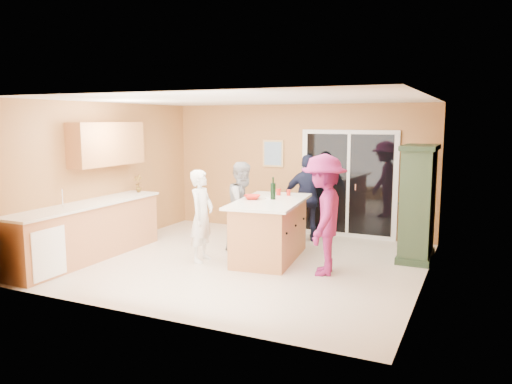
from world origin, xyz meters
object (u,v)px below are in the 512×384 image
at_px(green_hutch, 418,204).
at_px(woman_white, 202,216).
at_px(woman_navy, 308,198).
at_px(kitchen_island, 270,231).
at_px(woman_grey, 244,206).
at_px(woman_magenta, 323,215).

xyz_separation_m(green_hutch, woman_white, (-3.17, -1.56, -0.17)).
bearing_deg(woman_navy, woman_white, 44.87).
height_order(kitchen_island, woman_grey, woman_grey).
bearing_deg(woman_white, woman_grey, -21.01).
xyz_separation_m(woman_navy, woman_magenta, (0.88, -1.89, 0.08)).
bearing_deg(woman_magenta, woman_white, -96.29).
height_order(green_hutch, woman_white, green_hutch).
height_order(green_hutch, woman_grey, green_hutch).
relative_size(kitchen_island, woman_navy, 1.21).
height_order(woman_white, woman_magenta, woman_magenta).
relative_size(woman_white, woman_magenta, 0.83).
height_order(woman_grey, woman_magenta, woman_magenta).
distance_m(green_hutch, woman_magenta, 1.83).
distance_m(kitchen_island, green_hutch, 2.47).
height_order(woman_white, woman_navy, woman_navy).
bearing_deg(woman_magenta, green_hutch, 128.83).
distance_m(woman_white, woman_navy, 2.33).
height_order(kitchen_island, woman_magenta, woman_magenta).
xyz_separation_m(woman_grey, woman_magenta, (1.70, -0.79, 0.12)).
distance_m(woman_white, woman_magenta, 2.00).
bearing_deg(woman_grey, green_hutch, -65.13).
relative_size(woman_white, woman_navy, 0.91).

